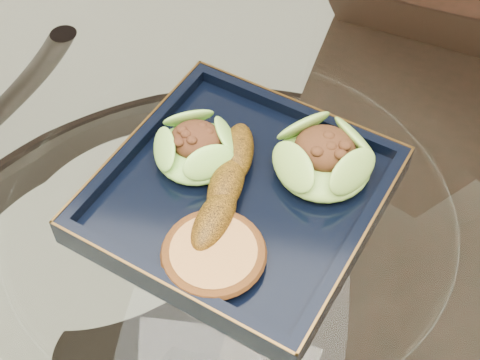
# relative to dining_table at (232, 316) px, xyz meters

# --- Properties ---
(dining_table) EXTENTS (1.13, 1.13, 0.77)m
(dining_table) POSITION_rel_dining_table_xyz_m (0.00, 0.00, 0.00)
(dining_table) COLOR white
(dining_table) RESTS_ON ground
(dining_chair) EXTENTS (0.47, 0.47, 0.93)m
(dining_chair) POSITION_rel_dining_table_xyz_m (0.21, 0.32, -0.08)
(dining_chair) COLOR black
(dining_chair) RESTS_ON ground
(navy_plate) EXTENTS (0.35, 0.35, 0.02)m
(navy_plate) POSITION_rel_dining_table_xyz_m (0.00, 0.05, 0.17)
(navy_plate) COLOR black
(navy_plate) RESTS_ON dining_table
(lettuce_wrap_left) EXTENTS (0.10, 0.10, 0.03)m
(lettuce_wrap_left) POSITION_rel_dining_table_xyz_m (-0.05, 0.08, 0.20)
(lettuce_wrap_left) COLOR #62A32F
(lettuce_wrap_left) RESTS_ON navy_plate
(lettuce_wrap_right) EXTENTS (0.13, 0.13, 0.04)m
(lettuce_wrap_right) POSITION_rel_dining_table_xyz_m (0.08, 0.09, 0.20)
(lettuce_wrap_right) COLOR #5E942A
(lettuce_wrap_right) RESTS_ON navy_plate
(roasted_plantain) EXTENTS (0.04, 0.16, 0.03)m
(roasted_plantain) POSITION_rel_dining_table_xyz_m (-0.01, 0.04, 0.20)
(roasted_plantain) COLOR brown
(roasted_plantain) RESTS_ON navy_plate
(crumb_patty) EXTENTS (0.10, 0.10, 0.02)m
(crumb_patty) POSITION_rel_dining_table_xyz_m (-0.01, -0.04, 0.19)
(crumb_patty) COLOR #C08340
(crumb_patty) RESTS_ON navy_plate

